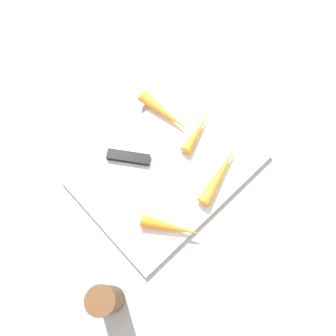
{
  "coord_description": "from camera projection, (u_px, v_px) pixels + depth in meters",
  "views": [
    {
      "loc": [
        -0.17,
        -0.18,
        0.7
      ],
      "look_at": [
        0.0,
        0.0,
        0.01
      ],
      "focal_mm": 37.51,
      "sensor_mm": 36.0,
      "label": 1
    }
  ],
  "objects": [
    {
      "name": "carrot_longest",
      "position": [
        220.0,
        174.0,
        0.71
      ],
      "size": [
        0.14,
        0.06,
        0.03
      ],
      "primitive_type": "cone",
      "rotation": [
        0.0,
        1.57,
        0.27
      ],
      "color": "orange",
      "rests_on": "cutting_board"
    },
    {
      "name": "pepper_grinder",
      "position": [
        106.0,
        300.0,
        0.59
      ],
      "size": [
        0.05,
        0.05,
        0.13
      ],
      "primitive_type": "cylinder",
      "color": "brown",
      "rests_on": "ground_plane"
    },
    {
      "name": "carrot_long",
      "position": [
        165.0,
        113.0,
        0.76
      ],
      "size": [
        0.04,
        0.14,
        0.03
      ],
      "primitive_type": "cone",
      "rotation": [
        0.0,
        1.57,
        4.83
      ],
      "color": "orange",
      "rests_on": "cutting_board"
    },
    {
      "name": "cutting_board",
      "position": [
        168.0,
        169.0,
        0.73
      ],
      "size": [
        0.36,
        0.26,
        0.01
      ],
      "primitive_type": "cube",
      "color": "silver",
      "rests_on": "ground_plane"
    },
    {
      "name": "knife",
      "position": [
        135.0,
        158.0,
        0.73
      ],
      "size": [
        0.14,
        0.17,
        0.01
      ],
      "rotation": [
        0.0,
        0.0,
        5.37
      ],
      "color": "#B7B7BC",
      "rests_on": "cutting_board"
    },
    {
      "name": "carrot_short",
      "position": [
        172.0,
        227.0,
        0.67
      ],
      "size": [
        0.09,
        0.11,
        0.02
      ],
      "primitive_type": "cone",
      "rotation": [
        0.0,
        1.57,
        5.3
      ],
      "color": "orange",
      "rests_on": "cutting_board"
    },
    {
      "name": "carrot_shortest",
      "position": [
        197.0,
        132.0,
        0.74
      ],
      "size": [
        0.1,
        0.05,
        0.02
      ],
      "primitive_type": "cone",
      "rotation": [
        0.0,
        1.57,
        0.28
      ],
      "color": "orange",
      "rests_on": "cutting_board"
    },
    {
      "name": "ground_plane",
      "position": [
        168.0,
        170.0,
        0.74
      ],
      "size": [
        1.4,
        1.4,
        0.0
      ],
      "primitive_type": "plane",
      "color": "#ADA8A0"
    }
  ]
}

